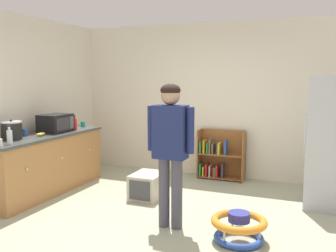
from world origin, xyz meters
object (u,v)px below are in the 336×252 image
Objects in this scene: baby_walker at (239,227)px; banana_bunch at (41,134)px; refrigerator at (334,142)px; clear_bottle at (10,137)px; blue_cup at (25,132)px; bookshelf at (219,157)px; crock_pot at (12,130)px; standing_person at (170,142)px; kitchen_counter at (45,163)px; teal_cup at (83,124)px; pet_carrier at (148,186)px; ketchup_bottle at (75,124)px; microwave at (55,123)px.

baby_walker is 3.16m from banana_bunch.
clear_bottle is at bearing -155.11° from refrigerator.
blue_cup is at bearing -165.23° from banana_bunch.
bookshelf reaches higher than baby_walker.
crock_pot is 0.41m from clear_bottle.
baby_walker is (-0.95, -1.57, -0.73)m from refrigerator.
clear_bottle is (-2.10, -0.31, -0.02)m from standing_person.
baby_walker is at bearing -1.37° from crock_pot.
kitchen_counter is 1.23× the size of refrigerator.
clear_bottle is (0.27, -0.31, -0.03)m from crock_pot.
pet_carrier is at bearing -21.27° from teal_cup.
standing_person reaches higher than ketchup_bottle.
refrigerator is 2.32m from standing_person.
pet_carrier is 5.81× the size of teal_cup.
refrigerator reaches higher than teal_cup.
microwave is (-2.27, 0.80, 0.02)m from standing_person.
ketchup_bottle is (0.25, 1.09, -0.03)m from crock_pot.
blue_cup is (-0.17, -0.20, 0.50)m from kitchen_counter.
crock_pot reaches higher than banana_bunch.
blue_cup is (-0.07, 0.34, -0.08)m from crock_pot.
blue_cup is (-3.27, 0.41, 0.79)m from baby_walker.
clear_bottle is at bearing -171.62° from standing_person.
refrigerator is at bearing -24.57° from bookshelf.
blue_cup reaches higher than pet_carrier.
teal_cup is (-0.11, 0.38, -0.05)m from ketchup_bottle.
refrigerator is at bearing 13.32° from kitchen_counter.
refrigerator is at bearing 19.79° from crock_pot.
microwave is 5.05× the size of blue_cup.
refrigerator reaches higher than pet_carrier.
bookshelf is at bearing 41.06° from banana_bunch.
standing_person reaches higher than blue_cup.
clear_bottle is (-2.09, -2.61, 0.63)m from bookshelf.
baby_walker is (3.10, -0.61, -0.29)m from kitchen_counter.
teal_cup reaches higher than kitchen_counter.
microwave and crock_pot have the same top height.
banana_bunch reaches higher than kitchen_counter.
refrigerator is 18.74× the size of blue_cup.
microwave is 1.69× the size of crock_pot.
pet_carrier is 1.80m from teal_cup.
bookshelf is at bearing 44.39° from crock_pot.
clear_bottle is at bearing -175.49° from baby_walker.
baby_walker is 3.31m from crock_pot.
pet_carrier is 2.01m from clear_bottle.
standing_person is at bearing -139.98° from refrigerator.
crock_pot reaches higher than ketchup_bottle.
crock_pot is at bearing -100.27° from kitchen_counter.
banana_bunch is at bearing -97.01° from ketchup_bottle.
teal_cup is at bearing 87.12° from kitchen_counter.
bookshelf is 3.40m from clear_bottle.
bookshelf is (2.26, 1.77, -0.08)m from kitchen_counter.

